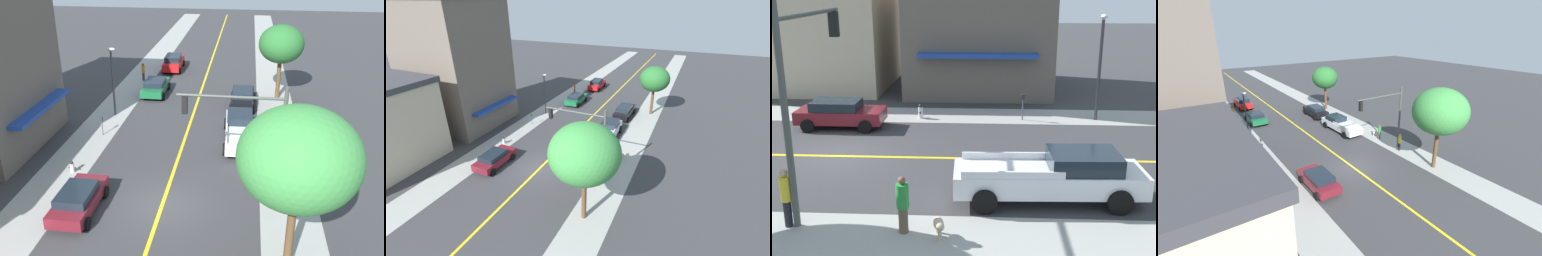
% 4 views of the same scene
% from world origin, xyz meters
% --- Properties ---
extents(ground_plane, '(140.00, 140.00, 0.00)m').
position_xyz_m(ground_plane, '(0.00, 0.00, 0.00)').
color(ground_plane, '#38383A').
extents(sidewalk_left, '(3.02, 126.00, 0.01)m').
position_xyz_m(sidewalk_left, '(-6.61, 0.00, 0.00)').
color(sidewalk_left, '#9E9E99').
rests_on(sidewalk_left, ground).
extents(sidewalk_right, '(3.02, 126.00, 0.01)m').
position_xyz_m(sidewalk_right, '(6.61, 0.00, 0.00)').
color(sidewalk_right, '#9E9E99').
rests_on(sidewalk_right, ground).
extents(road_centerline_stripe, '(0.20, 126.00, 0.00)m').
position_xyz_m(road_centerline_stripe, '(0.00, 0.00, 0.00)').
color(road_centerline_stripe, yellow).
rests_on(road_centerline_stripe, ground).
extents(street_tree_left_near, '(3.81, 3.81, 6.42)m').
position_xyz_m(street_tree_left_near, '(6.87, 17.57, 4.77)').
color(street_tree_left_near, brown).
rests_on(street_tree_left_near, ground).
extents(street_tree_right_corner, '(4.73, 4.73, 7.31)m').
position_xyz_m(street_tree_right_corner, '(6.13, -3.94, 5.28)').
color(street_tree_right_corner, brown).
rests_on(street_tree_right_corner, ground).
extents(fire_hydrant, '(0.44, 0.24, 0.77)m').
position_xyz_m(fire_hydrant, '(-6.00, 2.60, 0.38)').
color(fire_hydrant, silver).
rests_on(fire_hydrant, ground).
extents(parking_meter, '(0.12, 0.18, 1.37)m').
position_xyz_m(parking_meter, '(-5.92, 7.98, 0.90)').
color(parking_meter, '#4C4C51').
rests_on(parking_meter, ground).
extents(traffic_light_mast, '(5.29, 0.32, 6.56)m').
position_xyz_m(traffic_light_mast, '(4.35, 0.59, 4.35)').
color(traffic_light_mast, '#474C47').
rests_on(traffic_light_mast, ground).
extents(street_lamp, '(0.70, 0.36, 5.44)m').
position_xyz_m(street_lamp, '(-6.17, 11.85, 3.44)').
color(street_lamp, '#38383D').
rests_on(street_lamp, ground).
extents(red_sedan_left_curb, '(2.02, 4.66, 1.63)m').
position_xyz_m(red_sedan_left_curb, '(-3.74, 25.11, 0.84)').
color(red_sedan_left_curb, red).
rests_on(red_sedan_left_curb, ground).
extents(black_sedan_right_curb, '(2.08, 4.74, 1.51)m').
position_xyz_m(black_sedan_right_curb, '(3.87, 15.10, 0.80)').
color(black_sedan_right_curb, black).
rests_on(black_sedan_right_curb, ground).
extents(maroon_sedan_left_curb, '(2.03, 4.24, 1.37)m').
position_xyz_m(maroon_sedan_left_curb, '(-4.09, -1.14, 0.74)').
color(maroon_sedan_left_curb, maroon).
rests_on(maroon_sedan_left_curb, ground).
extents(green_sedan_left_curb, '(2.13, 4.43, 1.42)m').
position_xyz_m(green_sedan_left_curb, '(-3.99, 17.05, 0.76)').
color(green_sedan_left_curb, '#196638').
rests_on(green_sedan_left_curb, ground).
extents(white_pickup_truck, '(2.37, 6.24, 1.70)m').
position_xyz_m(white_pickup_truck, '(3.79, 8.38, 0.87)').
color(white_pickup_truck, silver).
rests_on(white_pickup_truck, ground).
extents(pedestrian_green_shirt, '(0.37, 0.37, 1.73)m').
position_xyz_m(pedestrian_green_shirt, '(6.16, 3.80, 0.91)').
color(pedestrian_green_shirt, brown).
rests_on(pedestrian_green_shirt, ground).
extents(pedestrian_orange_shirt, '(0.33, 0.33, 1.77)m').
position_xyz_m(pedestrian_orange_shirt, '(-6.05, 20.93, 0.94)').
color(pedestrian_orange_shirt, '#33384C').
rests_on(pedestrian_orange_shirt, ground).
extents(pedestrian_yellow_shirt, '(0.31, 0.31, 1.80)m').
position_xyz_m(pedestrian_yellow_shirt, '(5.97, 0.35, 0.97)').
color(pedestrian_yellow_shirt, black).
rests_on(pedestrian_yellow_shirt, ground).
extents(small_dog, '(0.84, 0.44, 0.62)m').
position_xyz_m(small_dog, '(6.42, 4.85, 0.41)').
color(small_dog, '#C6B28C').
rests_on(small_dog, ground).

